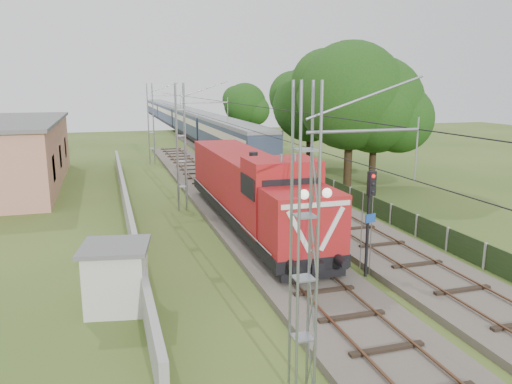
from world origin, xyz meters
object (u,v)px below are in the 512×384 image
object	(u,v)px
locomotive	(251,188)
coach_rake	(181,117)
relay_hut	(117,276)
signal_post	(370,204)

from	to	relation	value
locomotive	coach_rake	world-z (taller)	locomotive
coach_rake	relay_hut	xyz separation A→B (m)	(-12.40, -66.71, -1.33)
relay_hut	signal_post	bearing A→B (deg)	0.30
coach_rake	signal_post	size ratio (longest dim) A/B	20.07
locomotive	relay_hut	world-z (taller)	locomotive
locomotive	signal_post	bearing A→B (deg)	-72.14
coach_rake	signal_post	bearing A→B (deg)	-92.03
coach_rake	signal_post	world-z (taller)	signal_post
signal_post	relay_hut	xyz separation A→B (m)	(-10.04, -0.05, -1.92)
locomotive	coach_rake	size ratio (longest dim) A/B	0.20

